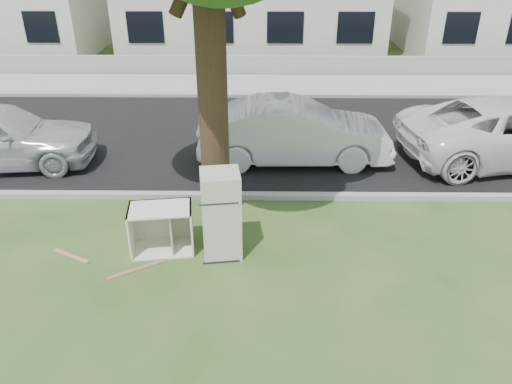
{
  "coord_description": "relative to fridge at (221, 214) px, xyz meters",
  "views": [
    {
      "loc": [
        0.48,
        -6.79,
        5.07
      ],
      "look_at": [
        0.39,
        0.6,
        1.14
      ],
      "focal_mm": 35.0,
      "sensor_mm": 36.0,
      "label": 1
    }
  ],
  "objects": [
    {
      "name": "fridge",
      "position": [
        0.0,
        0.0,
        0.0
      ],
      "size": [
        0.72,
        0.68,
        1.57
      ],
      "primitive_type": "cube",
      "rotation": [
        0.0,
        0.0,
        0.14
      ],
      "color": "#BDB7AB",
      "rests_on": "ground"
    },
    {
      "name": "car_center",
      "position": [
        1.45,
        3.94,
        -0.03
      ],
      "size": [
        4.58,
        1.7,
        1.5
      ],
      "primitive_type": "imported",
      "rotation": [
        0.0,
        0.0,
        1.6
      ],
      "color": "silver",
      "rests_on": "ground"
    },
    {
      "name": "kerb_near",
      "position": [
        0.2,
        2.0,
        -0.78
      ],
      "size": [
        120.0,
        0.18,
        0.12
      ],
      "primitive_type": "cube",
      "color": "gray",
      "rests_on": "ground"
    },
    {
      "name": "sidewalk",
      "position": [
        0.2,
        10.55,
        -0.78
      ],
      "size": [
        120.0,
        2.8,
        0.01
      ],
      "primitive_type": "cube",
      "color": "gray",
      "rests_on": "ground"
    },
    {
      "name": "ground",
      "position": [
        0.2,
        -0.45,
        -0.78
      ],
      "size": [
        120.0,
        120.0,
        0.0
      ],
      "primitive_type": "plane",
      "color": "#27491A"
    },
    {
      "name": "plank_a",
      "position": [
        -1.4,
        -0.51,
        -0.77
      ],
      "size": [
        0.92,
        0.62,
        0.02
      ],
      "primitive_type": "cube",
      "rotation": [
        0.0,
        0.0,
        0.56
      ],
      "color": "#8F6445",
      "rests_on": "ground"
    },
    {
      "name": "plank_c",
      "position": [
        -1.4,
        0.29,
        -0.77
      ],
      "size": [
        0.37,
        0.82,
        0.02
      ],
      "primitive_type": "cube",
      "rotation": [
        0.0,
        0.0,
        1.22
      ],
      "color": "tan",
      "rests_on": "ground"
    },
    {
      "name": "kerb_far",
      "position": [
        0.2,
        9.1,
        -0.78
      ],
      "size": [
        120.0,
        0.18,
        0.12
      ],
      "primitive_type": "cube",
      "color": "gray",
      "rests_on": "ground"
    },
    {
      "name": "cabinet",
      "position": [
        -1.06,
        0.11,
        -0.36
      ],
      "size": [
        1.16,
        0.8,
        0.84
      ],
      "primitive_type": "cube",
      "rotation": [
        0.0,
        0.0,
        0.13
      ],
      "color": "silver",
      "rests_on": "ground"
    },
    {
      "name": "road",
      "position": [
        0.2,
        5.55,
        -0.78
      ],
      "size": [
        120.0,
        7.0,
        0.01
      ],
      "primitive_type": "cube",
      "color": "black",
      "rests_on": "ground"
    },
    {
      "name": "low_wall",
      "position": [
        0.2,
        12.15,
        -0.43
      ],
      "size": [
        120.0,
        0.15,
        0.7
      ],
      "primitive_type": "cube",
      "color": "gray",
      "rests_on": "ground"
    },
    {
      "name": "plank_b",
      "position": [
        -2.64,
        -0.14,
        -0.77
      ],
      "size": [
        0.77,
        0.46,
        0.02
      ],
      "primitive_type": "cube",
      "rotation": [
        0.0,
        0.0,
        -0.49
      ],
      "color": "#997850",
      "rests_on": "ground"
    }
  ]
}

